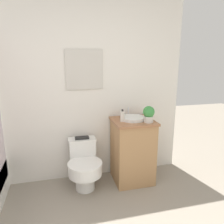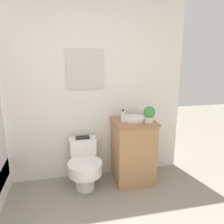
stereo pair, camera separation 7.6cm
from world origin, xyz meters
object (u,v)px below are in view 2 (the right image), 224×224
(toilet, at_px, (84,165))
(book_on_tank, at_px, (83,137))
(soap_bottle, at_px, (123,116))
(potted_plant, at_px, (149,114))
(sink, at_px, (133,118))

(toilet, xyz_separation_m, book_on_tank, (-0.00, 0.16, 0.31))
(soap_bottle, relative_size, book_on_tank, 0.89)
(book_on_tank, bearing_deg, potted_plant, -18.59)
(soap_bottle, bearing_deg, toilet, 179.54)
(potted_plant, bearing_deg, toilet, 172.02)
(sink, relative_size, book_on_tank, 2.00)
(sink, distance_m, soap_bottle, 0.17)
(toilet, distance_m, soap_bottle, 0.80)
(toilet, height_order, sink, sink)
(toilet, relative_size, book_on_tank, 3.42)
(sink, bearing_deg, soap_bottle, -161.45)
(potted_plant, bearing_deg, sink, 133.20)
(sink, height_order, book_on_tank, sink)
(sink, bearing_deg, book_on_tank, 170.47)
(sink, relative_size, soap_bottle, 2.24)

